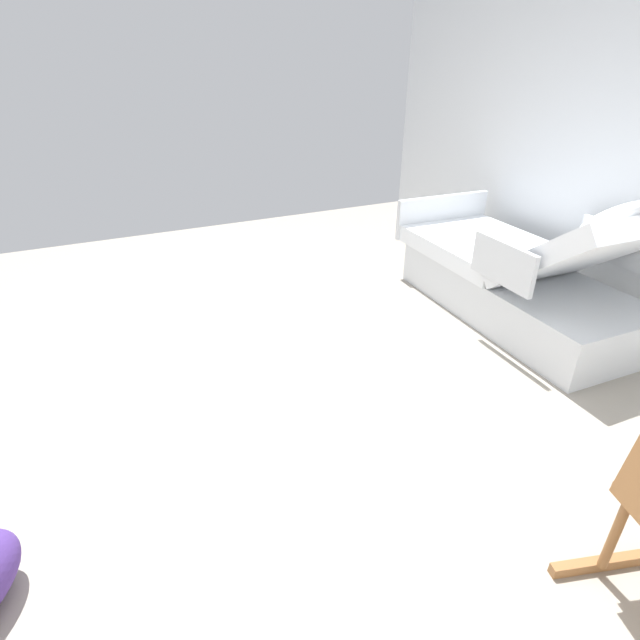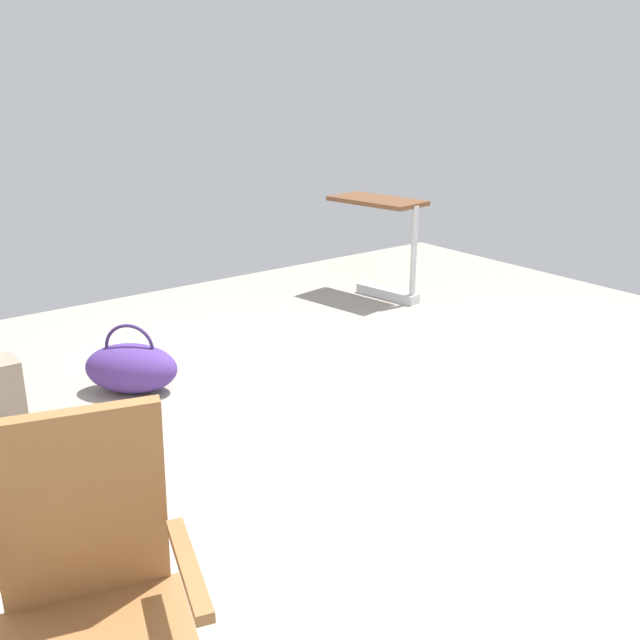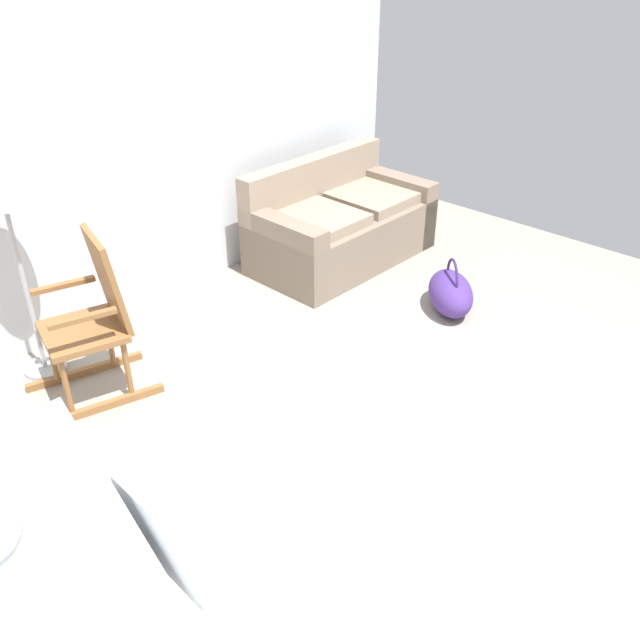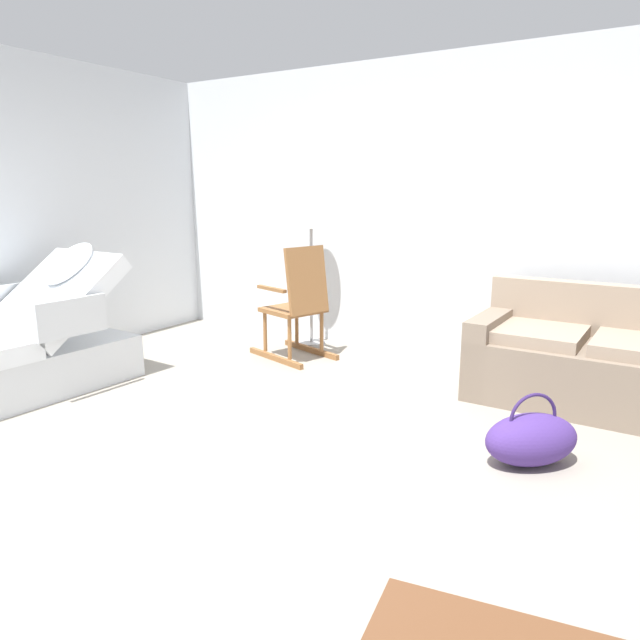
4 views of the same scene
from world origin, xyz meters
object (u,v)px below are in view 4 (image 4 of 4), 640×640
Objects in this scene: rocking_chair at (298,305)px; duffel_bag at (531,439)px; floor_lamp at (311,222)px; couch at (588,363)px.

duffel_bag is (2.33, -1.08, -0.35)m from rocking_chair.
floor_lamp is at bearing 109.01° from rocking_chair.
couch is 2.79m from floor_lamp.
couch is 1.24m from duffel_bag.
duffel_bag is at bearing -24.74° from rocking_chair.
rocking_chair is 2.59m from duffel_bag.
floor_lamp is 3.13m from duffel_bag.
duffel_bag is (2.50, -1.55, -1.07)m from floor_lamp.
rocking_chair is (-2.45, -0.15, 0.20)m from couch.
couch reaches higher than duffel_bag.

